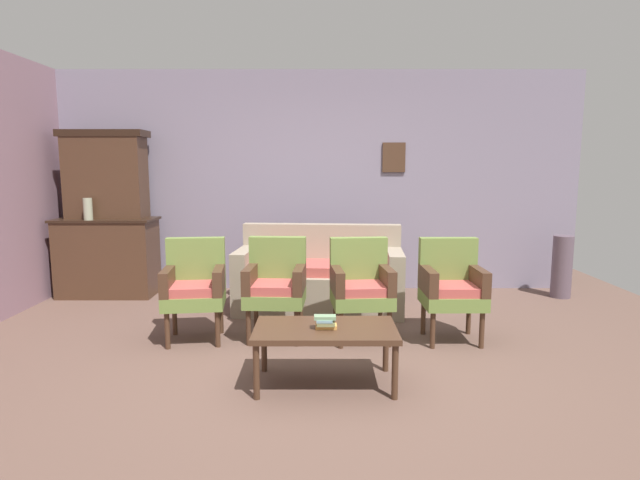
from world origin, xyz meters
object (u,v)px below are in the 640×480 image
(armchair_near_cabinet, at_px, (275,283))
(coffee_table, at_px, (325,333))
(vase_on_cabinet, at_px, (87,209))
(book_stack_on_table, at_px, (325,322))
(armchair_near_couch_end, at_px, (194,285))
(armchair_by_doorway, at_px, (451,285))
(side_cabinet, at_px, (107,257))
(armchair_row_middle, at_px, (361,284))
(floral_couch, at_px, (319,279))
(floor_vase_by_wall, at_px, (561,267))

(armchair_near_cabinet, bearing_deg, coffee_table, -67.23)
(vase_on_cabinet, relative_size, book_stack_on_table, 1.60)
(armchair_near_couch_end, bearing_deg, armchair_by_doorway, -0.16)
(armchair_near_cabinet, height_order, coffee_table, armchair_near_cabinet)
(vase_on_cabinet, height_order, book_stack_on_table, vase_on_cabinet)
(book_stack_on_table, bearing_deg, armchair_near_couch_end, 138.72)
(side_cabinet, height_order, armchair_near_cabinet, side_cabinet)
(armchair_row_middle, bearing_deg, armchair_by_doorway, -1.18)
(side_cabinet, relative_size, armchair_by_doorway, 1.28)
(floral_couch, distance_m, coffee_table, 1.97)
(side_cabinet, distance_m, book_stack_on_table, 3.67)
(side_cabinet, distance_m, coffee_table, 3.65)
(vase_on_cabinet, xyz_separation_m, coffee_table, (2.70, -2.39, -0.68))
(armchair_near_couch_end, distance_m, armchair_near_cabinet, 0.72)
(floor_vase_by_wall, bearing_deg, side_cabinet, 178.94)
(armchair_row_middle, bearing_deg, armchair_near_couch_end, -179.61)
(armchair_by_doorway, height_order, coffee_table, armchair_by_doorway)
(floor_vase_by_wall, bearing_deg, armchair_row_middle, -149.17)
(vase_on_cabinet, height_order, armchair_by_doorway, vase_on_cabinet)
(armchair_near_couch_end, bearing_deg, vase_on_cabinet, 137.62)
(floral_couch, relative_size, book_stack_on_table, 11.52)
(floral_couch, relative_size, floor_vase_by_wall, 2.47)
(floral_couch, xyz_separation_m, book_stack_on_table, (0.04, -2.01, 0.14))
(armchair_row_middle, bearing_deg, coffee_table, -108.32)
(coffee_table, relative_size, book_stack_on_table, 6.33)
(armchair_by_doorway, relative_size, book_stack_on_table, 5.69)
(coffee_table, height_order, book_stack_on_table, book_stack_on_table)
(floral_couch, distance_m, armchair_near_cabinet, 1.03)
(vase_on_cabinet, relative_size, coffee_table, 0.25)
(armchair_row_middle, xyz_separation_m, coffee_table, (-0.33, -0.99, -0.12))
(floor_vase_by_wall, bearing_deg, armchair_by_doorway, -138.36)
(floral_couch, bearing_deg, vase_on_cabinet, 171.13)
(side_cabinet, relative_size, armchair_near_couch_end, 1.28)
(side_cabinet, bearing_deg, armchair_near_cabinet, -35.70)
(side_cabinet, distance_m, floor_vase_by_wall, 5.40)
(vase_on_cabinet, height_order, armchair_row_middle, vase_on_cabinet)
(armchair_near_couch_end, bearing_deg, armchair_near_cabinet, 4.65)
(vase_on_cabinet, bearing_deg, side_cabinet, 58.32)
(armchair_near_cabinet, xyz_separation_m, armchair_by_doorway, (1.56, -0.06, 0.00))
(armchair_near_couch_end, height_order, armchair_row_middle, same)
(armchair_row_middle, bearing_deg, armchair_near_cabinet, 176.39)
(armchair_near_couch_end, relative_size, floor_vase_by_wall, 1.22)
(vase_on_cabinet, height_order, floor_vase_by_wall, vase_on_cabinet)
(vase_on_cabinet, distance_m, armchair_near_couch_end, 2.16)
(armchair_near_couch_end, relative_size, armchair_by_doorway, 1.00)
(armchair_row_middle, xyz_separation_m, floor_vase_by_wall, (2.49, 1.49, -0.13))
(armchair_by_doorway, distance_m, book_stack_on_table, 1.51)
(coffee_table, distance_m, book_stack_on_table, 0.10)
(vase_on_cabinet, distance_m, coffee_table, 3.66)
(vase_on_cabinet, xyz_separation_m, book_stack_on_table, (2.70, -2.42, -0.59))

